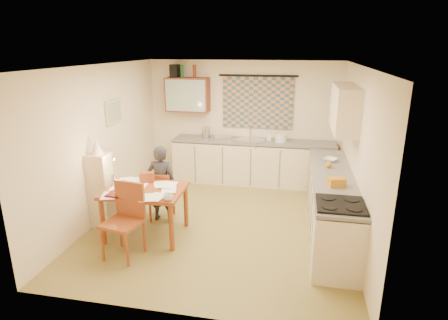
% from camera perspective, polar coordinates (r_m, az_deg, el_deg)
% --- Properties ---
extents(floor, '(4.00, 4.50, 0.02)m').
position_cam_1_polar(floor, '(6.23, -0.34, -9.52)').
color(floor, olive).
rests_on(floor, ground).
extents(ceiling, '(4.00, 4.50, 0.02)m').
position_cam_1_polar(ceiling, '(5.58, -0.38, 14.30)').
color(ceiling, white).
rests_on(ceiling, floor).
extents(wall_back, '(4.00, 0.02, 2.50)m').
position_cam_1_polar(wall_back, '(7.95, 2.94, 5.94)').
color(wall_back, '#F4E2BE').
rests_on(wall_back, floor).
extents(wall_front, '(4.00, 0.02, 2.50)m').
position_cam_1_polar(wall_front, '(3.72, -7.45, -7.33)').
color(wall_front, '#F4E2BE').
rests_on(wall_front, floor).
extents(wall_left, '(0.02, 4.50, 2.50)m').
position_cam_1_polar(wall_left, '(6.48, -18.06, 2.56)').
color(wall_left, '#F4E2BE').
rests_on(wall_left, floor).
extents(wall_right, '(0.02, 4.50, 2.50)m').
position_cam_1_polar(wall_right, '(5.74, 19.71, 0.59)').
color(wall_right, '#F4E2BE').
rests_on(wall_right, floor).
extents(window_blind, '(1.45, 0.03, 1.05)m').
position_cam_1_polar(window_blind, '(7.81, 5.15, 8.67)').
color(window_blind, '#355172').
rests_on(window_blind, wall_back).
extents(curtain_rod, '(1.60, 0.04, 0.04)m').
position_cam_1_polar(curtain_rod, '(7.73, 5.24, 12.69)').
color(curtain_rod, black).
rests_on(curtain_rod, wall_back).
extents(wall_cabinet, '(0.90, 0.34, 0.70)m').
position_cam_1_polar(wall_cabinet, '(7.94, -5.55, 9.89)').
color(wall_cabinet, maroon).
rests_on(wall_cabinet, wall_back).
extents(wall_cabinet_glass, '(0.84, 0.02, 0.64)m').
position_cam_1_polar(wall_cabinet_glass, '(7.78, -5.92, 9.73)').
color(wall_cabinet_glass, '#99B2A5').
rests_on(wall_cabinet_glass, wall_back).
extents(upper_cabinet_right, '(0.34, 1.30, 0.70)m').
position_cam_1_polar(upper_cabinet_right, '(6.12, 17.90, 7.52)').
color(upper_cabinet_right, beige).
rests_on(upper_cabinet_right, wall_right).
extents(framed_print, '(0.04, 0.50, 0.40)m').
position_cam_1_polar(framed_print, '(6.72, -16.47, 7.12)').
color(framed_print, beige).
rests_on(framed_print, wall_left).
extents(print_canvas, '(0.01, 0.42, 0.32)m').
position_cam_1_polar(print_canvas, '(6.70, -16.28, 7.12)').
color(print_canvas, beige).
rests_on(print_canvas, wall_left).
extents(counter_back, '(3.30, 0.62, 0.92)m').
position_cam_1_polar(counter_back, '(7.82, 4.36, -0.32)').
color(counter_back, beige).
rests_on(counter_back, floor).
extents(counter_right, '(0.62, 2.95, 0.92)m').
position_cam_1_polar(counter_right, '(5.99, 15.96, -6.50)').
color(counter_right, beige).
rests_on(counter_right, floor).
extents(stove, '(0.61, 0.61, 0.94)m').
position_cam_1_polar(stove, '(4.98, 16.89, -11.35)').
color(stove, white).
rests_on(stove, floor).
extents(sink, '(0.68, 0.63, 0.10)m').
position_cam_1_polar(sink, '(7.71, 3.96, 2.75)').
color(sink, silver).
rests_on(sink, counter_back).
extents(tap, '(0.03, 0.03, 0.28)m').
position_cam_1_polar(tap, '(7.84, 4.06, 4.34)').
color(tap, silver).
rests_on(tap, counter_back).
extents(dish_rack, '(0.41, 0.37, 0.06)m').
position_cam_1_polar(dish_rack, '(7.78, -0.22, 3.46)').
color(dish_rack, silver).
rests_on(dish_rack, counter_back).
extents(kettle, '(0.20, 0.20, 0.24)m').
position_cam_1_polar(kettle, '(7.84, -2.73, 4.21)').
color(kettle, silver).
rests_on(kettle, counter_back).
extents(mixing_bowl, '(0.27, 0.27, 0.16)m').
position_cam_1_polar(mixing_bowl, '(7.63, 8.69, 3.37)').
color(mixing_bowl, white).
rests_on(mixing_bowl, counter_back).
extents(soap_bottle, '(0.09, 0.10, 0.19)m').
position_cam_1_polar(soap_bottle, '(7.69, 6.90, 3.66)').
color(soap_bottle, white).
rests_on(soap_bottle, counter_back).
extents(bowl, '(0.39, 0.39, 0.05)m').
position_cam_1_polar(bowl, '(6.51, 15.87, 0.05)').
color(bowl, white).
rests_on(bowl, counter_right).
extents(orange_bag, '(0.26, 0.22, 0.12)m').
position_cam_1_polar(orange_bag, '(5.38, 16.75, -3.22)').
color(orange_bag, '#C27D1A').
rests_on(orange_bag, counter_right).
extents(fruit_orange, '(0.10, 0.10, 0.10)m').
position_cam_1_polar(fruit_orange, '(6.14, 15.66, -0.71)').
color(fruit_orange, '#C27D1A').
rests_on(fruit_orange, counter_right).
extents(speaker, '(0.17, 0.21, 0.26)m').
position_cam_1_polar(speaker, '(7.97, -7.51, 13.32)').
color(speaker, black).
rests_on(speaker, wall_cabinet).
extents(bottle_green, '(0.08, 0.08, 0.26)m').
position_cam_1_polar(bottle_green, '(7.93, -6.45, 13.34)').
color(bottle_green, '#195926').
rests_on(bottle_green, wall_cabinet).
extents(bottle_brown, '(0.07, 0.07, 0.26)m').
position_cam_1_polar(bottle_brown, '(7.85, -4.52, 13.36)').
color(bottle_brown, maroon).
rests_on(bottle_brown, wall_cabinet).
extents(dining_table, '(1.17, 0.90, 0.75)m').
position_cam_1_polar(dining_table, '(5.80, -11.77, -7.74)').
color(dining_table, brown).
rests_on(dining_table, floor).
extents(chair_far, '(0.40, 0.40, 0.82)m').
position_cam_1_polar(chair_far, '(6.34, -9.43, -6.66)').
color(chair_far, brown).
rests_on(chair_far, floor).
extents(chair_near, '(0.54, 0.54, 1.02)m').
position_cam_1_polar(chair_near, '(5.36, -14.97, -10.92)').
color(chair_near, brown).
rests_on(chair_near, floor).
extents(person, '(0.49, 0.34, 1.27)m').
position_cam_1_polar(person, '(6.15, -9.49, -3.57)').
color(person, black).
rests_on(person, floor).
extents(shelf_stand, '(0.32, 0.30, 1.20)m').
position_cam_1_polar(shelf_stand, '(6.20, -18.22, -4.43)').
color(shelf_stand, beige).
rests_on(shelf_stand, floor).
extents(lampshade, '(0.20, 0.20, 0.22)m').
position_cam_1_polar(lampshade, '(5.99, -18.84, 1.89)').
color(lampshade, beige).
rests_on(lampshade, shelf_stand).
extents(letter_rack, '(0.24, 0.16, 0.16)m').
position_cam_1_polar(letter_rack, '(5.90, -11.66, -2.60)').
color(letter_rack, brown).
rests_on(letter_rack, dining_table).
extents(mug, '(0.13, 0.13, 0.10)m').
position_cam_1_polar(mug, '(5.18, -8.52, -5.62)').
color(mug, white).
rests_on(mug, dining_table).
extents(magazine, '(0.28, 0.34, 0.03)m').
position_cam_1_polar(magazine, '(5.61, -16.98, -4.75)').
color(magazine, maroon).
rests_on(magazine, dining_table).
extents(book, '(0.23, 0.29, 0.02)m').
position_cam_1_polar(book, '(5.71, -16.01, -4.35)').
color(book, '#C27D1A').
rests_on(book, dining_table).
extents(orange_box, '(0.13, 0.10, 0.04)m').
position_cam_1_polar(orange_box, '(5.53, -15.80, -4.90)').
color(orange_box, '#C27D1A').
rests_on(orange_box, dining_table).
extents(eyeglasses, '(0.14, 0.07, 0.02)m').
position_cam_1_polar(eyeglasses, '(5.37, -11.56, -5.39)').
color(eyeglasses, black).
rests_on(eyeglasses, dining_table).
extents(candle_holder, '(0.07, 0.07, 0.18)m').
position_cam_1_polar(candle_holder, '(5.88, -16.51, -2.93)').
color(candle_holder, silver).
rests_on(candle_holder, dining_table).
extents(candle, '(0.03, 0.03, 0.22)m').
position_cam_1_polar(candle, '(5.79, -16.40, -1.12)').
color(candle, white).
rests_on(candle, dining_table).
extents(candle_flame, '(0.02, 0.02, 0.02)m').
position_cam_1_polar(candle_flame, '(5.78, -16.38, 0.11)').
color(candle_flame, '#FFCC66').
rests_on(candle_flame, dining_table).
extents(papers, '(1.08, 0.95, 0.03)m').
position_cam_1_polar(papers, '(5.73, -13.13, -4.02)').
color(papers, white).
rests_on(papers, dining_table).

